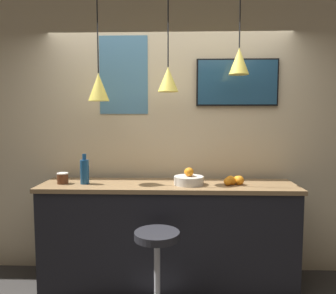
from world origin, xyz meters
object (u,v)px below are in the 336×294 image
(spread_jar, at_px, (63,178))
(juice_bottle, at_px, (85,171))
(mounted_tv, at_px, (237,82))
(bar_stool, at_px, (157,261))
(fruit_bowl, at_px, (189,179))

(spread_jar, bearing_deg, juice_bottle, -0.00)
(mounted_tv, bearing_deg, bar_stool, -131.43)
(juice_bottle, relative_size, spread_jar, 2.72)
(bar_stool, relative_size, mounted_tv, 0.88)
(juice_bottle, relative_size, mounted_tv, 0.35)
(fruit_bowl, height_order, juice_bottle, juice_bottle)
(bar_stool, height_order, mounted_tv, mounted_tv)
(bar_stool, height_order, juice_bottle, juice_bottle)
(fruit_bowl, relative_size, spread_jar, 2.65)
(fruit_bowl, height_order, spread_jar, fruit_bowl)
(fruit_bowl, bearing_deg, mounted_tv, 36.39)
(bar_stool, relative_size, fruit_bowl, 2.61)
(bar_stool, relative_size, spread_jar, 6.92)
(bar_stool, bearing_deg, fruit_bowl, 61.91)
(juice_bottle, xyz_separation_m, mounted_tv, (1.48, 0.37, 0.86))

